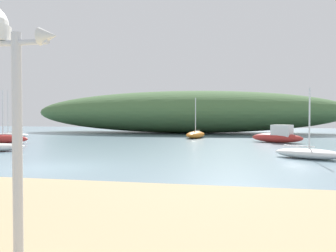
% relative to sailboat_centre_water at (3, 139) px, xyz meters
% --- Properties ---
extents(ground_plane, '(120.00, 120.00, 0.00)m').
position_rel_sailboat_centre_water_xyz_m(ground_plane, '(11.13, -11.51, -0.36)').
color(ground_plane, '#7A99A8').
extents(distant_hill, '(42.15, 14.02, 5.60)m').
position_rel_sailboat_centre_water_xyz_m(distant_hill, '(10.93, 22.31, 2.44)').
color(distant_hill, '#476B3D').
rests_on(distant_hill, ground).
extents(sailboat_centre_water, '(4.13, 1.98, 4.26)m').
position_rel_sailboat_centre_water_xyz_m(sailboat_centre_water, '(0.00, 0.00, 0.00)').
color(sailboat_centre_water, '#B72D28').
rests_on(sailboat_centre_water, ground).
extents(sailboat_far_left, '(3.71, 2.94, 3.55)m').
position_rel_sailboat_centre_water_xyz_m(sailboat_far_left, '(21.94, -5.99, -0.09)').
color(sailboat_far_left, white).
rests_on(sailboat_far_left, ground).
extents(motorboat_east_reach, '(4.46, 3.27, 1.47)m').
position_rel_sailboat_centre_water_xyz_m(motorboat_east_reach, '(21.49, 5.44, 0.18)').
color(motorboat_east_reach, '#B72D28').
rests_on(motorboat_east_reach, ground).
extents(sailboat_near_shore, '(2.10, 4.11, 4.02)m').
position_rel_sailboat_centre_water_xyz_m(sailboat_near_shore, '(14.04, 10.31, -0.01)').
color(sailboat_near_shore, orange).
rests_on(sailboat_near_shore, ground).
extents(sailboat_inner_mooring, '(3.65, 3.79, 4.69)m').
position_rel_sailboat_centre_water_xyz_m(sailboat_inner_mooring, '(-3.72, 5.68, -0.07)').
color(sailboat_inner_mooring, white).
rests_on(sailboat_inner_mooring, ground).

